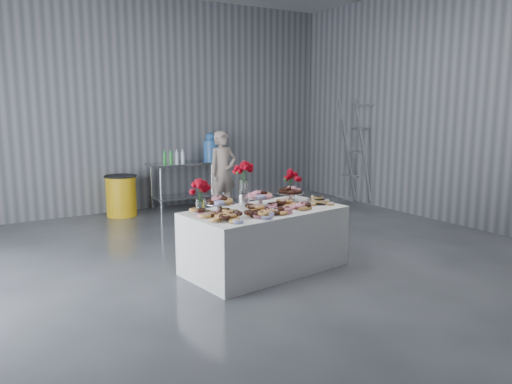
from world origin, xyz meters
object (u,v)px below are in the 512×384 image
at_px(display_table, 265,240).
at_px(prep_table, 188,177).
at_px(trash_barrel, 121,196).
at_px(stepladder, 355,152).
at_px(water_jug, 210,148).
at_px(person, 223,172).

distance_m(display_table, prep_table, 3.96).
bearing_deg(trash_barrel, stepladder, -17.77).
bearing_deg(trash_barrel, water_jug, 0.00).
bearing_deg(prep_table, water_jug, -0.00).
xyz_separation_m(water_jug, person, (-0.12, -0.73, -0.39)).
relative_size(display_table, trash_barrel, 2.57).
bearing_deg(water_jug, display_table, -107.62).
bearing_deg(stepladder, prep_table, 155.30).
height_order(display_table, water_jug, water_jug).
distance_m(display_table, person, 3.36).
bearing_deg(prep_table, display_table, -100.70).
relative_size(display_table, person, 1.25).
xyz_separation_m(trash_barrel, stepladder, (4.34, -1.39, 0.68)).
relative_size(display_table, stepladder, 0.90).
xyz_separation_m(prep_table, water_jug, (0.50, -0.00, 0.53)).
relative_size(display_table, water_jug, 3.43).
bearing_deg(trash_barrel, display_table, -81.50).
height_order(display_table, person, person).
bearing_deg(water_jug, prep_table, 180.00).
height_order(water_jug, stepladder, stepladder).
relative_size(display_table, prep_table, 1.27).
xyz_separation_m(prep_table, trash_barrel, (-1.32, -0.00, -0.25)).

